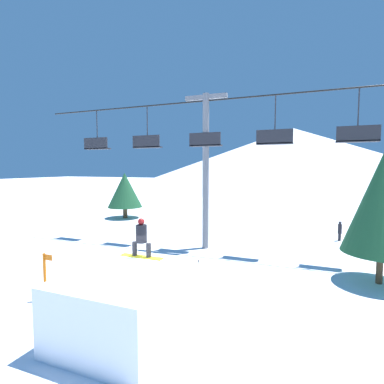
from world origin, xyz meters
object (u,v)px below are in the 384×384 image
object	(u,v)px
snowboarder	(141,238)
pine_tree_near	(383,201)
snow_ramp	(127,303)
trail_marker	(45,275)
distant_skier	(340,230)

from	to	relation	value
snowboarder	pine_tree_near	size ratio (longest dim) A/B	0.27
snow_ramp	snowboarder	distance (m)	2.00
snowboarder	trail_marker	xyz separation A→B (m)	(-3.54, -0.52, -1.50)
snowboarder	snow_ramp	bearing A→B (deg)	-76.24
snow_ramp	pine_tree_near	bearing A→B (deg)	43.55
snow_ramp	snowboarder	xyz separation A→B (m)	(-0.32, 1.29, 1.49)
snow_ramp	snowboarder	size ratio (longest dim) A/B	2.42
snowboarder	pine_tree_near	world-z (taller)	pine_tree_near
snowboarder	pine_tree_near	bearing A→B (deg)	36.40
distant_skier	pine_tree_near	bearing A→B (deg)	-83.01
distant_skier	snow_ramp	bearing A→B (deg)	-114.32
pine_tree_near	distant_skier	world-z (taller)	pine_tree_near
trail_marker	pine_tree_near	bearing A→B (deg)	28.71
snow_ramp	snowboarder	world-z (taller)	snowboarder
snowboarder	trail_marker	bearing A→B (deg)	-171.60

